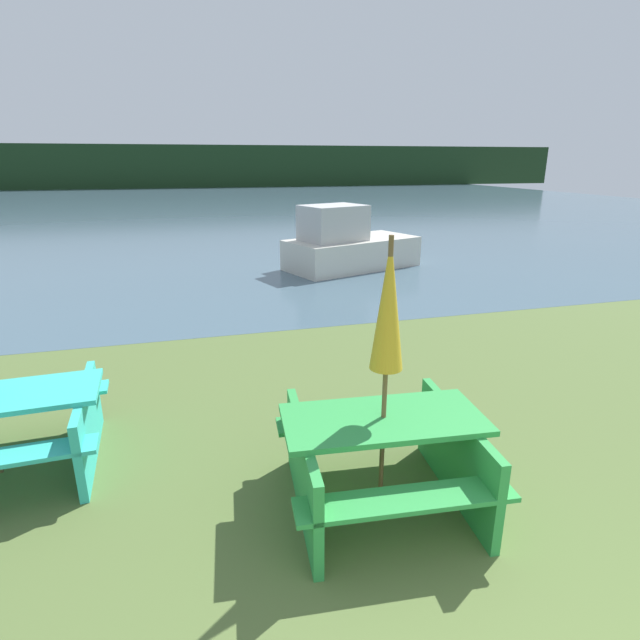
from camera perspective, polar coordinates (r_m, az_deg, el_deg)
name	(u,v)px	position (r m, az deg, el deg)	size (l,w,h in m)	color
water	(205,204)	(32.55, -12.98, 12.80)	(60.00, 50.00, 0.00)	#425B6B
far_treeline	(193,166)	(52.44, -14.30, 16.65)	(80.00, 1.60, 4.00)	#193319
picnic_table_green	(382,453)	(4.00, 7.10, -14.83)	(1.63, 1.51, 0.77)	green
umbrella_gold	(388,308)	(3.51, 7.82, 1.36)	(0.24, 0.24, 2.12)	brown
boat	(347,246)	(12.53, 3.13, 8.49)	(3.60, 2.53, 1.58)	beige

